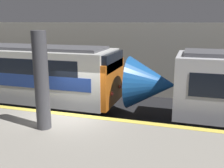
# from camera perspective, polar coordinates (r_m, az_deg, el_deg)

# --- Properties ---
(ground_plane) EXTENTS (120.00, 120.00, 0.00)m
(ground_plane) POSITION_cam_1_polar(r_m,az_deg,el_deg) (11.25, -8.79, -11.20)
(ground_plane) COLOR black
(platform) EXTENTS (40.00, 4.27, 1.03)m
(platform) POSITION_cam_1_polar(r_m,az_deg,el_deg) (9.37, -14.73, -13.39)
(platform) COLOR gray
(platform) RESTS_ON ground
(station_rear_barrier) EXTENTS (50.00, 0.15, 4.59)m
(station_rear_barrier) POSITION_cam_1_polar(r_m,az_deg,el_deg) (16.94, 1.30, 5.48)
(station_rear_barrier) COLOR #B2AD9E
(station_rear_barrier) RESTS_ON ground
(support_pillar_near) EXTENTS (0.49, 0.49, 3.37)m
(support_pillar_near) POSITION_cam_1_polar(r_m,az_deg,el_deg) (9.15, -15.10, 0.58)
(support_pillar_near) COLOR #47474C
(support_pillar_near) RESTS_ON platform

